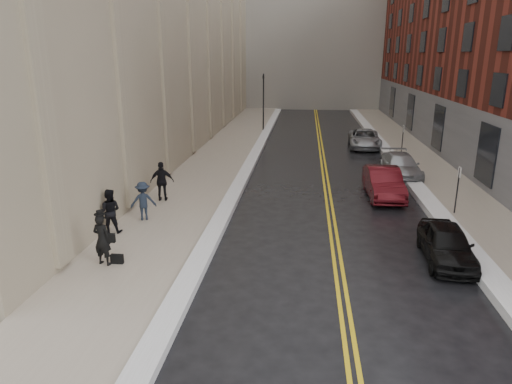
% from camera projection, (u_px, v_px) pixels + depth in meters
% --- Properties ---
extents(ground, '(160.00, 160.00, 0.00)m').
position_uv_depth(ground, '(257.00, 298.00, 13.33)').
color(ground, black).
rests_on(ground, ground).
extents(sidewalk_left, '(4.00, 64.00, 0.15)m').
position_uv_depth(sidewalk_left, '(213.00, 165.00, 29.00)').
color(sidewalk_left, gray).
rests_on(sidewalk_left, ground).
extents(sidewalk_right, '(3.00, 64.00, 0.15)m').
position_uv_depth(sidewalk_right, '(432.00, 171.00, 27.61)').
color(sidewalk_right, gray).
rests_on(sidewalk_right, ground).
extents(lane_stripe_a, '(0.12, 64.00, 0.01)m').
position_uv_depth(lane_stripe_a, '(322.00, 169.00, 28.31)').
color(lane_stripe_a, gold).
rests_on(lane_stripe_a, ground).
extents(lane_stripe_b, '(0.12, 64.00, 0.01)m').
position_uv_depth(lane_stripe_b, '(326.00, 169.00, 28.29)').
color(lane_stripe_b, gold).
rests_on(lane_stripe_b, ground).
extents(snow_ridge_left, '(0.70, 60.80, 0.26)m').
position_uv_depth(snow_ridge_left, '(249.00, 165.00, 28.75)').
color(snow_ridge_left, white).
rests_on(snow_ridge_left, ground).
extents(snow_ridge_right, '(0.85, 60.80, 0.30)m').
position_uv_depth(snow_ridge_right, '(401.00, 169.00, 27.78)').
color(snow_ridge_right, white).
rests_on(snow_ridge_right, ground).
extents(traffic_signal, '(0.18, 0.15, 5.20)m').
position_uv_depth(traffic_signal, '(263.00, 98.00, 41.26)').
color(traffic_signal, black).
rests_on(traffic_signal, ground).
extents(parking_sign_near, '(0.06, 0.35, 2.23)m').
position_uv_depth(parking_sign_near, '(458.00, 187.00, 19.74)').
color(parking_sign_near, black).
rests_on(parking_sign_near, ground).
extents(parking_sign_far, '(0.06, 0.35, 2.23)m').
position_uv_depth(parking_sign_far, '(403.00, 138.00, 31.16)').
color(parking_sign_far, black).
rests_on(parking_sign_far, ground).
extents(car_black, '(1.70, 3.83, 1.28)m').
position_uv_depth(car_black, '(446.00, 244.00, 15.58)').
color(car_black, black).
rests_on(car_black, ground).
extents(car_maroon, '(1.62, 4.47, 1.46)m').
position_uv_depth(car_maroon, '(383.00, 183.00, 22.65)').
color(car_maroon, '#4E0D14').
rests_on(car_maroon, ground).
extents(car_silver_near, '(2.02, 4.66, 1.34)m').
position_uv_depth(car_silver_near, '(400.00, 166.00, 26.37)').
color(car_silver_near, '#A0A4A7').
rests_on(car_silver_near, ground).
extents(car_silver_far, '(2.50, 5.04, 1.37)m').
position_uv_depth(car_silver_far, '(364.00, 139.00, 34.80)').
color(car_silver_far, '#93959B').
rests_on(car_silver_far, ground).
extents(pedestrian_main, '(0.72, 0.55, 1.76)m').
position_uv_depth(pedestrian_main, '(102.00, 240.00, 14.93)').
color(pedestrian_main, black).
rests_on(pedestrian_main, sidewalk_left).
extents(pedestrian_a, '(0.93, 0.77, 1.75)m').
position_uv_depth(pedestrian_a, '(110.00, 211.00, 17.67)').
color(pedestrian_a, black).
rests_on(pedestrian_a, sidewalk_left).
extents(pedestrian_b, '(1.21, 0.94, 1.64)m').
position_uv_depth(pedestrian_b, '(143.00, 201.00, 19.06)').
color(pedestrian_b, '#1A2230').
rests_on(pedestrian_b, sidewalk_left).
extents(pedestrian_c, '(1.16, 0.65, 1.88)m').
position_uv_depth(pedestrian_c, '(162.00, 181.00, 21.56)').
color(pedestrian_c, black).
rests_on(pedestrian_c, sidewalk_left).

